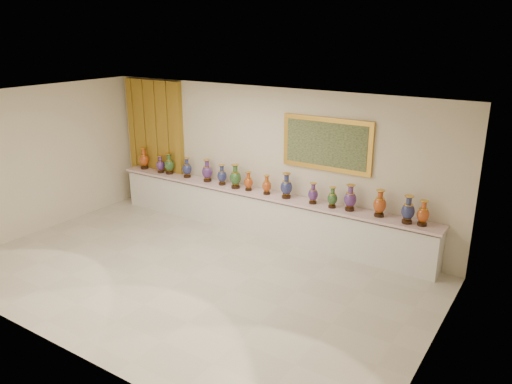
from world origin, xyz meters
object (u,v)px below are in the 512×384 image
vase_0 (144,159)px  vase_2 (169,165)px  vase_1 (160,165)px  counter (261,214)px

vase_0 → vase_2: vase_0 is taller
vase_1 → counter: bearing=0.9°
vase_0 → vase_2: size_ratio=1.05×
counter → vase_0: size_ratio=14.40×
counter → vase_1: vase_1 is taller
vase_1 → vase_2: size_ratio=0.84×
vase_0 → vase_1: vase_0 is taller
vase_1 → vase_2: (0.24, 0.04, 0.03)m
vase_1 → vase_0: bearing=175.6°
vase_1 → vase_2: bearing=9.9°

